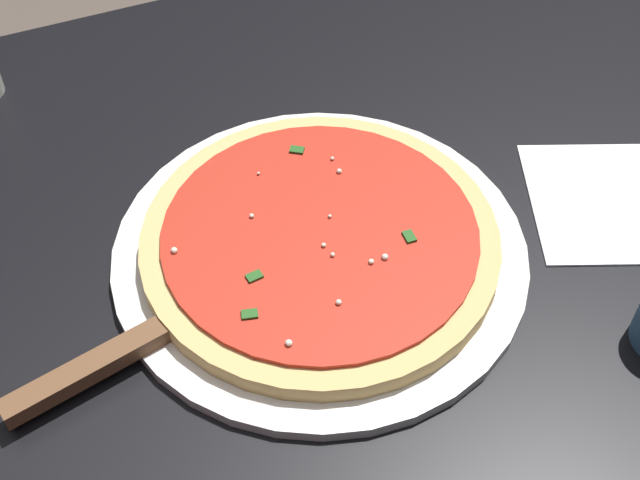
% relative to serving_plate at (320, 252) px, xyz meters
% --- Properties ---
extents(restaurant_table, '(1.04, 0.90, 0.75)m').
position_rel_serving_plate_xyz_m(restaurant_table, '(0.04, 0.04, -0.14)').
color(restaurant_table, black).
rests_on(restaurant_table, ground_plane).
extents(serving_plate, '(0.33, 0.33, 0.01)m').
position_rel_serving_plate_xyz_m(serving_plate, '(0.00, 0.00, 0.00)').
color(serving_plate, white).
rests_on(serving_plate, restaurant_table).
extents(pizza, '(0.29, 0.29, 0.02)m').
position_rel_serving_plate_xyz_m(pizza, '(0.00, 0.00, 0.01)').
color(pizza, '#DBB26B').
rests_on(pizza, serving_plate).
extents(pizza_server, '(0.22, 0.09, 0.01)m').
position_rel_serving_plate_xyz_m(pizza_server, '(0.16, 0.03, 0.01)').
color(pizza_server, silver).
rests_on(pizza_server, serving_plate).
extents(napkin_folded_right, '(0.19, 0.19, 0.00)m').
position_rel_serving_plate_xyz_m(napkin_folded_right, '(-0.26, 0.04, -0.00)').
color(napkin_folded_right, white).
rests_on(napkin_folded_right, restaurant_table).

